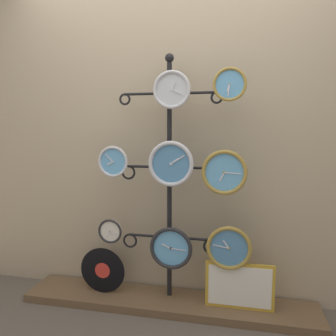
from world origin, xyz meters
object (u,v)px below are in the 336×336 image
(clock_middle_left, at_px, (113,162))
(clock_middle_right, at_px, (224,172))
(clock_bottom_left, at_px, (110,231))
(clock_top_right, at_px, (230,84))
(vinyl_record, at_px, (103,270))
(clock_bottom_right, at_px, (229,248))
(display_stand, at_px, (169,233))
(clock_middle_center, at_px, (171,164))
(clock_top_center, at_px, (172,90))
(picture_frame, at_px, (240,286))
(clock_bottom_center, at_px, (171,248))

(clock_middle_left, distance_m, clock_middle_right, 0.80)
(clock_bottom_left, bearing_deg, clock_top_right, -2.23)
(clock_middle_left, height_order, clock_middle_right, clock_middle_left)
(clock_top_right, distance_m, vinyl_record, 1.67)
(clock_bottom_right, bearing_deg, vinyl_record, 178.15)
(clock_top_right, bearing_deg, clock_middle_right, 140.18)
(display_stand, bearing_deg, clock_middle_center, -73.01)
(clock_top_center, bearing_deg, clock_bottom_left, 176.90)
(clock_top_right, relative_size, clock_bottom_right, 0.71)
(clock_top_center, distance_m, clock_middle_right, 0.67)
(clock_top_right, xyz_separation_m, clock_middle_right, (-0.02, 0.02, -0.59))
(picture_frame, bearing_deg, clock_middle_left, -179.30)
(clock_bottom_right, height_order, vinyl_record, clock_bottom_right)
(clock_bottom_right, bearing_deg, clock_middle_left, 179.76)
(clock_top_right, xyz_separation_m, picture_frame, (0.10, 0.02, -1.39))
(clock_middle_right, height_order, clock_bottom_left, clock_middle_right)
(clock_middle_left, distance_m, vinyl_record, 0.86)
(clock_top_right, height_order, clock_middle_right, clock_top_right)
(clock_middle_left, height_order, vinyl_record, clock_middle_left)
(clock_top_right, relative_size, clock_bottom_center, 0.71)
(vinyl_record, bearing_deg, display_stand, 8.11)
(display_stand, relative_size, vinyl_record, 5.18)
(vinyl_record, xyz_separation_m, picture_frame, (1.04, -0.02, -0.01))
(clock_middle_center, xyz_separation_m, clock_bottom_left, (-0.48, 0.04, -0.53))
(clock_middle_right, xyz_separation_m, picture_frame, (0.12, -0.00, -0.81))
(clock_middle_right, bearing_deg, clock_top_center, -178.19)
(clock_top_center, bearing_deg, clock_bottom_center, -103.86)
(clock_top_center, distance_m, clock_bottom_center, 1.12)
(clock_middle_left, bearing_deg, clock_bottom_center, -0.84)
(clock_bottom_left, bearing_deg, clock_middle_right, -0.98)
(clock_middle_right, xyz_separation_m, clock_bottom_left, (-0.85, 0.01, -0.48))
(clock_top_center, relative_size, clock_bottom_right, 0.83)
(clock_bottom_left, height_order, vinyl_record, clock_bottom_left)
(clock_top_center, height_order, clock_top_right, clock_top_right)
(clock_middle_left, relative_size, clock_bottom_right, 0.73)
(clock_middle_right, bearing_deg, clock_bottom_right, -22.61)
(clock_middle_right, bearing_deg, clock_bottom_left, 179.02)
(clock_middle_left, distance_m, clock_bottom_right, 1.03)
(clock_top_right, relative_size, vinyl_record, 0.62)
(clock_middle_left, bearing_deg, clock_middle_center, -1.17)
(vinyl_record, height_order, picture_frame, vinyl_record)
(clock_top_center, bearing_deg, display_stand, 110.60)
(clock_middle_right, relative_size, vinyl_record, 0.87)
(clock_top_center, relative_size, clock_bottom_center, 0.84)
(clock_middle_right, bearing_deg, picture_frame, -1.51)
(vinyl_record, relative_size, picture_frame, 0.75)
(clock_top_center, height_order, clock_bottom_right, clock_top_center)
(clock_middle_right, xyz_separation_m, vinyl_record, (-0.92, 0.01, -0.79))
(clock_middle_center, xyz_separation_m, clock_middle_right, (0.37, 0.02, -0.05))
(display_stand, height_order, clock_middle_left, display_stand)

